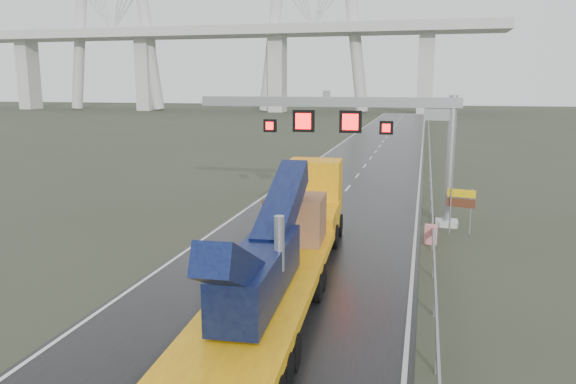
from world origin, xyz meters
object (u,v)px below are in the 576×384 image
(heavy_haul_truck, at_px, (290,236))
(exit_sign_pair, at_px, (461,202))
(sign_gantry, at_px, (363,123))
(striped_barrier, at_px, (431,234))

(heavy_haul_truck, relative_size, exit_sign_pair, 8.32)
(sign_gantry, relative_size, exit_sign_pair, 6.08)
(sign_gantry, relative_size, striped_barrier, 15.13)
(sign_gantry, bearing_deg, exit_sign_pair, -17.85)
(sign_gantry, height_order, heavy_haul_truck, sign_gantry)
(sign_gantry, height_order, exit_sign_pair, sign_gantry)
(sign_gantry, xyz_separation_m, striped_barrier, (3.90, -3.99, -5.12))
(exit_sign_pair, bearing_deg, sign_gantry, 174.09)
(sign_gantry, xyz_separation_m, exit_sign_pair, (5.39, -1.73, -3.90))
(heavy_haul_truck, height_order, striped_barrier, heavy_haul_truck)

